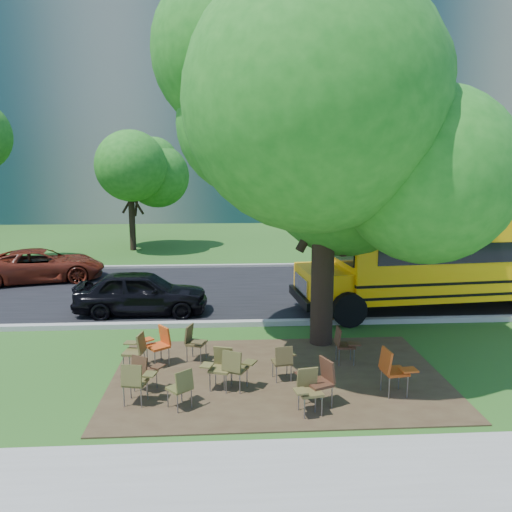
{
  "coord_description": "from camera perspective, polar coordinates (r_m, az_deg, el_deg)",
  "views": [
    {
      "loc": [
        -0.07,
        -10.45,
        4.46
      ],
      "look_at": [
        0.79,
        3.65,
        1.87
      ],
      "focal_mm": 35.0,
      "sensor_mm": 36.0,
      "label": 1
    }
  ],
  "objects": [
    {
      "name": "ground",
      "position": [
        11.36,
        -2.92,
        -12.75
      ],
      "size": [
        160.0,
        160.0,
        0.0
      ],
      "primitive_type": "plane",
      "color": "#224816",
      "rests_on": "ground"
    },
    {
      "name": "dirt_patch",
      "position": [
        10.95,
        2.5,
        -13.58
      ],
      "size": [
        7.0,
        4.5,
        0.03
      ],
      "primitive_type": "cube",
      "color": "#382819",
      "rests_on": "ground"
    },
    {
      "name": "asphalt_road",
      "position": [
        18.01,
        -3.15,
        -3.91
      ],
      "size": [
        80.0,
        8.0,
        0.04
      ],
      "primitive_type": "cube",
      "color": "black",
      "rests_on": "ground"
    },
    {
      "name": "kerb_near",
      "position": [
        14.15,
        -3.04,
        -7.71
      ],
      "size": [
        80.0,
        0.25,
        0.14
      ],
      "primitive_type": "cube",
      "color": "gray",
      "rests_on": "ground"
    },
    {
      "name": "kerb_far",
      "position": [
        21.99,
        -3.21,
        -1.15
      ],
      "size": [
        80.0,
        0.25,
        0.14
      ],
      "primitive_type": "cube",
      "color": "gray",
      "rests_on": "ground"
    },
    {
      "name": "building_main",
      "position": [
        47.57,
        -13.7,
        18.0
      ],
      "size": [
        38.0,
        16.0,
        22.0
      ],
      "primitive_type": "cube",
      "color": "slate",
      "rests_on": "ground"
    },
    {
      "name": "building_right",
      "position": [
        54.69,
        23.93,
        17.99
      ],
      "size": [
        30.0,
        16.0,
        25.0
      ],
      "primitive_type": "cube",
      "color": "gray",
      "rests_on": "ground"
    },
    {
      "name": "bg_tree_2",
      "position": [
        26.91,
        -14.22,
        9.54
      ],
      "size": [
        4.8,
        4.8,
        6.62
      ],
      "color": "black",
      "rests_on": "ground"
    },
    {
      "name": "bg_tree_3",
      "position": [
        25.75,
        15.1,
        11.3
      ],
      "size": [
        5.6,
        5.6,
        7.84
      ],
      "color": "black",
      "rests_on": "ground"
    },
    {
      "name": "main_tree",
      "position": [
        12.16,
        8.01,
        14.35
      ],
      "size": [
        7.2,
        7.2,
        8.93
      ],
      "color": "black",
      "rests_on": "ground"
    },
    {
      "name": "school_bus",
      "position": [
        17.48,
        26.37,
        0.16
      ],
      "size": [
        12.11,
        3.74,
        2.92
      ],
      "rotation": [
        0.0,
        0.0,
        0.1
      ],
      "color": "#FFAB08",
      "rests_on": "ground"
    },
    {
      "name": "chair_0",
      "position": [
        9.82,
        -13.61,
        -13.54
      ],
      "size": [
        0.63,
        0.5,
        0.86
      ],
      "rotation": [
        0.0,
        0.0,
        -0.19
      ],
      "color": "#4B4720",
      "rests_on": "ground"
    },
    {
      "name": "chair_1",
      "position": [
        10.32,
        -12.64,
        -12.5
      ],
      "size": [
        0.67,
        0.52,
        0.79
      ],
      "rotation": [
        0.0,
        0.0,
        -0.52
      ],
      "color": "#3F2616",
      "rests_on": "ground"
    },
    {
      "name": "chair_2",
      "position": [
        9.54,
        -8.48,
        -14.32
      ],
      "size": [
        0.54,
        0.68,
        0.8
      ],
      "rotation": [
        0.0,
        0.0,
        0.71
      ],
      "color": "#4D4B21",
      "rests_on": "ground"
    },
    {
      "name": "chair_3",
      "position": [
        10.23,
        -4.12,
        -12.23
      ],
      "size": [
        0.67,
        0.53,
        0.86
      ],
      "rotation": [
        0.0,
        0.0,
        2.82
      ],
      "color": "brown",
      "rests_on": "ground"
    },
    {
      "name": "chair_4",
      "position": [
        10.11,
        -2.34,
        -12.42
      ],
      "size": [
        0.73,
        0.57,
        0.88
      ],
      "rotation": [
        0.0,
        0.0,
        -0.46
      ],
      "color": "#48431F",
      "rests_on": "ground"
    },
    {
      "name": "chair_5",
      "position": [
        9.33,
        5.98,
        -14.67
      ],
      "size": [
        0.56,
        0.57,
        0.84
      ],
      "rotation": [
        0.0,
        0.0,
        3.32
      ],
      "color": "brown",
      "rests_on": "ground"
    },
    {
      "name": "chair_6",
      "position": [
        9.6,
        7.35,
        -13.6
      ],
      "size": [
        0.73,
        0.63,
        0.93
      ],
      "rotation": [
        0.0,
        0.0,
        1.97
      ],
      "color": "#402417",
      "rests_on": "ground"
    },
    {
      "name": "chair_7",
      "position": [
        10.25,
        15.37,
        -12.19
      ],
      "size": [
        0.62,
        0.64,
        0.96
      ],
      "rotation": [
        0.0,
        0.0,
        -1.47
      ],
      "color": "#AB4012",
      "rests_on": "ground"
    },
    {
      "name": "chair_8",
      "position": [
        11.31,
        -13.53,
        -10.18
      ],
      "size": [
        0.52,
        0.64,
        0.88
      ],
      "rotation": [
        0.0,
        0.0,
        1.4
      ],
      "color": "#504822",
      "rests_on": "ground"
    },
    {
      "name": "chair_9",
      "position": [
        11.54,
        -11.02,
        -9.59
      ],
      "size": [
        0.76,
        0.61,
        0.9
      ],
      "rotation": [
        0.0,
        0.0,
        2.21
      ],
      "color": "#B34013",
      "rests_on": "ground"
    },
    {
      "name": "chair_10",
      "position": [
        11.63,
        -7.13,
        -9.46
      ],
      "size": [
        0.53,
        0.67,
        0.86
      ],
      "rotation": [
        0.0,
        0.0,
        -1.89
      ],
      "color": "#473B1F",
      "rests_on": "ground"
    },
    {
      "name": "chair_11",
      "position": [
        10.58,
        3.18,
        -11.67
      ],
      "size": [
        0.53,
        0.54,
        0.8
      ],
      "rotation": [
        0.0,
        0.0,
        0.16
      ],
      "color": "#473C1E",
      "rests_on": "ground"
    },
    {
      "name": "chair_12",
      "position": [
        11.55,
        9.95,
        -9.67
      ],
      "size": [
        0.5,
        0.56,
        0.86
      ],
      "rotation": [
        0.0,
        0.0,
        4.7
      ],
      "color": "#3D2316",
      "rests_on": "ground"
    },
    {
      "name": "black_car",
      "position": [
        15.46,
        -12.94,
        -4.08
      ],
      "size": [
        3.96,
        1.64,
        1.34
      ],
      "primitive_type": "imported",
      "rotation": [
        0.0,
        0.0,
        1.56
      ],
      "color": "black",
      "rests_on": "ground"
    },
    {
      "name": "bg_car_red",
      "position": [
        20.94,
        -23.27,
        -0.99
      ],
      "size": [
        4.98,
        3.19,
        1.28
      ],
      "primitive_type": "imported",
      "rotation": [
        0.0,
        0.0,
        1.82
      ],
      "color": "#52190E",
      "rests_on": "ground"
    }
  ]
}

